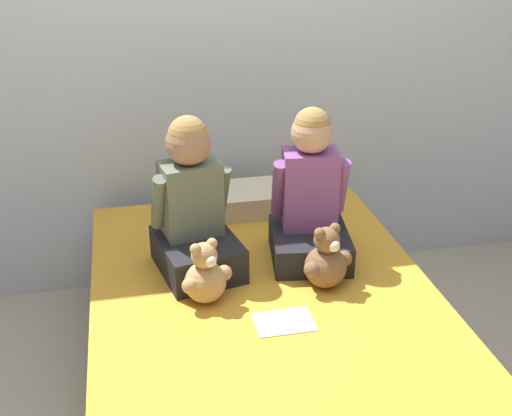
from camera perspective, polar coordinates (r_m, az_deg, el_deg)
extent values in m
plane|color=#B2A899|center=(2.73, 1.18, -17.36)|extent=(14.00, 14.00, 0.00)
cube|color=silver|center=(3.15, -3.32, 14.39)|extent=(8.00, 0.06, 2.50)
cube|color=#997F60|center=(2.65, 1.20, -15.50)|extent=(1.33, 1.99, 0.24)
cube|color=silver|center=(2.50, 1.25, -11.43)|extent=(1.30, 1.95, 0.24)
cube|color=gold|center=(2.42, 1.28, -8.92)|extent=(1.32, 1.97, 0.03)
cube|color=black|center=(2.60, -5.21, -4.10)|extent=(0.37, 0.42, 0.15)
cube|color=#5B6656|center=(2.55, -5.81, 0.85)|extent=(0.25, 0.20, 0.30)
sphere|color=#9E7051|center=(2.46, -6.05, 5.75)|extent=(0.17, 0.17, 0.17)
sphere|color=#A37A42|center=(2.45, -6.08, 6.42)|extent=(0.15, 0.15, 0.15)
cylinder|color=#5B6656|center=(2.51, -8.63, 0.50)|extent=(0.08, 0.14, 0.25)
cylinder|color=#5B6656|center=(2.58, -3.08, 1.49)|extent=(0.08, 0.14, 0.25)
cube|color=black|center=(2.69, 4.77, -3.27)|extent=(0.36, 0.40, 0.13)
cube|color=#7F4789|center=(2.64, 4.79, 1.66)|extent=(0.24, 0.18, 0.33)
sphere|color=tan|center=(2.55, 4.99, 6.68)|extent=(0.17, 0.17, 0.17)
sphere|color=#A37A42|center=(2.54, 5.02, 7.30)|extent=(0.15, 0.15, 0.15)
cylinder|color=#7F4789|center=(2.62, 2.04, 1.76)|extent=(0.08, 0.15, 0.27)
cylinder|color=#7F4789|center=(2.66, 7.52, 1.89)|extent=(0.08, 0.15, 0.27)
sphere|color=tan|center=(2.41, -4.54, -6.57)|extent=(0.16, 0.16, 0.16)
sphere|color=tan|center=(2.35, -4.63, -4.22)|extent=(0.10, 0.10, 0.10)
sphere|color=white|center=(2.32, -4.07, -4.74)|extent=(0.04, 0.04, 0.04)
sphere|color=tan|center=(2.32, -5.41, -3.66)|extent=(0.04, 0.04, 0.04)
sphere|color=tan|center=(2.35, -3.94, -3.16)|extent=(0.04, 0.04, 0.04)
sphere|color=tan|center=(2.35, -5.90, -6.90)|extent=(0.06, 0.06, 0.06)
sphere|color=tan|center=(2.42, -2.85, -5.78)|extent=(0.06, 0.06, 0.06)
sphere|color=brown|center=(2.50, 6.19, -5.22)|extent=(0.16, 0.16, 0.16)
sphere|color=brown|center=(2.45, 6.32, -2.85)|extent=(0.10, 0.10, 0.10)
sphere|color=white|center=(2.42, 6.94, -3.37)|extent=(0.05, 0.05, 0.05)
sphere|color=brown|center=(2.41, 5.67, -2.24)|extent=(0.04, 0.04, 0.04)
sphere|color=brown|center=(2.45, 7.04, -1.81)|extent=(0.04, 0.04, 0.04)
sphere|color=brown|center=(2.44, 4.99, -5.49)|extent=(0.06, 0.06, 0.06)
sphere|color=brown|center=(2.53, 7.84, -4.48)|extent=(0.06, 0.06, 0.06)
cube|color=beige|center=(3.09, -2.16, 0.65)|extent=(0.48, 0.28, 0.11)
cube|color=white|center=(2.33, 2.51, -10.07)|extent=(0.21, 0.15, 0.00)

